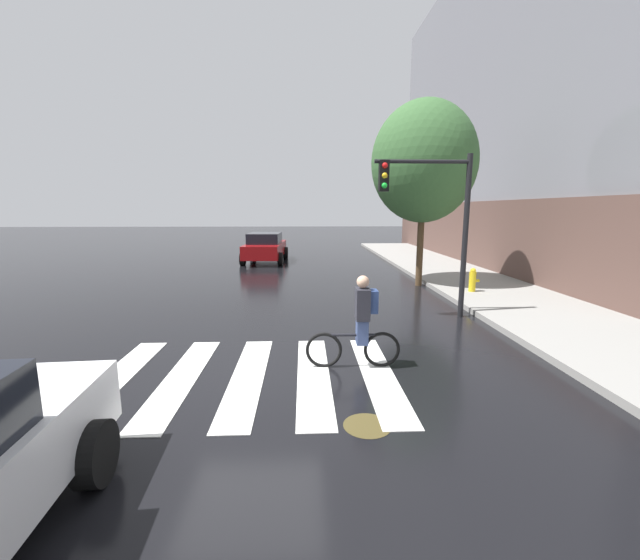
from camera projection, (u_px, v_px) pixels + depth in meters
name	position (u px, v px, depth m)	size (l,w,h in m)	color
ground_plane	(251.00, 377.00, 6.80)	(120.00, 120.00, 0.00)	black
crosswalk_stripes	(248.00, 376.00, 6.80)	(5.04, 3.61, 0.01)	silver
manhole_cover	(367.00, 425.00, 5.27)	(0.64, 0.64, 0.01)	#473D1E
sedan_mid	(265.00, 247.00, 21.46)	(2.32, 4.65, 1.58)	maroon
cyclist	(360.00, 322.00, 7.07)	(1.71, 0.36, 1.69)	black
traffic_light_near	(435.00, 208.00, 10.07)	(2.47, 0.28, 4.20)	black
fire_hydrant	(473.00, 280.00, 13.07)	(0.33, 0.22, 0.78)	gold
street_tree_near	(424.00, 162.00, 14.17)	(3.73, 3.73, 6.64)	#4C3823
corner_building	(626.00, 112.00, 20.65)	(17.07, 24.16, 15.76)	brown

